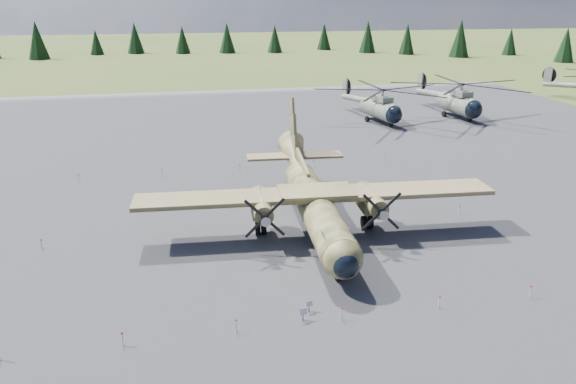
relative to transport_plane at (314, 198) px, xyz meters
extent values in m
plane|color=#4D5425|center=(-3.76, 0.29, -2.59)|extent=(500.00, 500.00, 0.00)
cube|color=slate|center=(-3.76, 10.29, -2.59)|extent=(120.00, 120.00, 0.04)
cylinder|color=#36371D|center=(-0.10, -1.45, -0.43)|extent=(3.82, 17.02, 2.63)
sphere|color=#36371D|center=(-0.71, -9.87, -0.43)|extent=(2.75, 2.75, 2.57)
sphere|color=black|center=(-0.74, -10.38, -0.48)|extent=(2.02, 2.02, 1.89)
cube|color=black|center=(-0.60, -8.37, 0.27)|extent=(1.98, 1.63, 0.52)
cone|color=#36371D|center=(0.69, 9.59, 0.55)|extent=(3.03, 6.61, 3.95)
cube|color=#ABADB1|center=(-0.04, -0.51, -1.51)|extent=(2.18, 5.74, 0.47)
cube|color=#34391E|center=(-0.07, -0.98, 0.65)|extent=(27.35, 5.12, 0.33)
cube|color=#36371D|center=(-0.07, -0.98, 0.85)|extent=(5.85, 3.77, 0.33)
cylinder|color=#36371D|center=(-4.30, -0.96, 0.13)|extent=(1.75, 4.96, 1.41)
cube|color=#36371D|center=(-4.25, -0.21, -0.48)|extent=(1.63, 3.28, 0.75)
cone|color=gray|center=(-4.52, -4.00, 0.13)|extent=(0.77, 0.89, 0.71)
cylinder|color=black|center=(-4.25, -0.21, -2.07)|extent=(0.90, 1.09, 1.03)
cylinder|color=#36371D|center=(4.12, -1.56, 0.13)|extent=(1.75, 4.96, 1.41)
cube|color=#36371D|center=(4.17, -0.81, -0.48)|extent=(1.63, 3.28, 0.75)
cone|color=gray|center=(3.90, -4.60, 0.13)|extent=(0.77, 0.89, 0.71)
cylinder|color=black|center=(4.17, -0.81, -2.07)|extent=(0.90, 1.09, 1.03)
cube|color=#36371D|center=(0.43, 6.03, 1.12)|extent=(0.77, 7.08, 1.57)
cube|color=#34391E|center=(0.72, 10.06, 0.60)|extent=(9.13, 2.70, 0.21)
cylinder|color=gray|center=(-0.63, -8.74, -1.39)|extent=(0.14, 0.14, 0.84)
cylinder|color=black|center=(-0.63, -8.74, -2.07)|extent=(0.39, 0.90, 0.88)
cylinder|color=slate|center=(19.20, 35.88, -0.67)|extent=(3.70, 7.77, 2.59)
sphere|color=black|center=(19.77, 32.19, -0.72)|extent=(2.72, 2.72, 2.38)
sphere|color=slate|center=(18.63, 39.56, -0.67)|extent=(2.72, 2.72, 2.38)
cube|color=slate|center=(19.26, 35.47, 0.99)|extent=(2.25, 3.55, 0.78)
cylinder|color=gray|center=(19.26, 35.47, 1.76)|extent=(0.43, 0.43, 1.04)
cylinder|color=slate|center=(18.03, 43.40, -0.31)|extent=(2.21, 8.87, 1.48)
cube|color=slate|center=(17.44, 47.24, 0.99)|extent=(0.45, 1.47, 2.49)
cylinder|color=black|center=(17.80, 47.30, 0.99)|extent=(0.47, 2.67, 2.69)
cylinder|color=black|center=(19.67, 32.81, -2.17)|extent=(0.39, 0.74, 0.70)
cylinder|color=black|center=(17.63, 36.89, -2.17)|extent=(0.43, 0.87, 0.83)
cylinder|color=gray|center=(17.63, 36.89, -1.63)|extent=(0.17, 0.17, 1.50)
cylinder|color=black|center=(20.39, 37.32, -2.17)|extent=(0.43, 0.87, 0.83)
cylinder|color=gray|center=(20.39, 37.32, -1.63)|extent=(0.17, 0.17, 1.50)
cylinder|color=slate|center=(31.85, 36.62, -0.55)|extent=(3.19, 8.08, 2.76)
sphere|color=black|center=(32.07, 32.66, -0.60)|extent=(2.67, 2.67, 2.54)
sphere|color=slate|center=(31.64, 40.59, -0.55)|extent=(2.67, 2.67, 2.54)
cube|color=slate|center=(31.88, 36.18, 1.22)|extent=(2.07, 3.63, 0.83)
cylinder|color=gray|center=(31.88, 36.18, 2.05)|extent=(0.42, 0.42, 1.10)
cylinder|color=slate|center=(31.41, 44.72, -0.16)|extent=(1.44, 9.46, 1.58)
cube|color=slate|center=(31.19, 48.85, 1.22)|extent=(0.33, 1.56, 2.65)
cylinder|color=black|center=(31.57, 48.87, 1.22)|extent=(0.22, 2.87, 2.87)
cylinder|color=black|center=(32.04, 33.32, -2.15)|extent=(0.35, 0.77, 0.75)
cylinder|color=black|center=(30.30, 37.86, -2.15)|extent=(0.38, 0.90, 0.88)
cylinder|color=gray|center=(30.30, 37.86, -1.57)|extent=(0.16, 0.16, 1.60)
cylinder|color=black|center=(33.27, 38.03, -2.15)|extent=(0.38, 0.90, 0.88)
cylinder|color=gray|center=(33.27, 38.03, -1.57)|extent=(0.16, 0.16, 1.60)
cylinder|color=slate|center=(59.26, 48.14, -0.21)|extent=(4.50, 8.82, 1.54)
cube|color=slate|center=(57.65, 51.85, 1.14)|extent=(0.82, 1.48, 2.59)
cylinder|color=black|center=(58.00, 52.00, 1.14)|extent=(1.18, 2.60, 2.81)
cube|color=gray|center=(-3.36, -11.95, -2.31)|extent=(0.10, 0.10, 0.56)
cube|color=silver|center=(-3.36, -12.00, -2.04)|extent=(0.48, 0.31, 0.31)
cube|color=gray|center=(-3.92, -12.80, -2.27)|extent=(0.10, 0.10, 0.63)
cube|color=silver|center=(-3.92, -12.86, -1.97)|extent=(0.53, 0.30, 0.35)
cylinder|color=silver|center=(-13.76, -13.21, -2.19)|extent=(0.07, 0.07, 0.80)
cylinder|color=#AD1A12|center=(-13.76, -13.21, -1.79)|extent=(0.12, 0.12, 0.10)
cylinder|color=silver|center=(-7.76, -13.21, -2.19)|extent=(0.07, 0.07, 0.80)
cylinder|color=#AD1A12|center=(-7.76, -13.21, -1.79)|extent=(0.12, 0.12, 0.10)
cylinder|color=silver|center=(-1.76, -13.21, -2.19)|extent=(0.07, 0.07, 0.80)
cylinder|color=#AD1A12|center=(-1.76, -13.21, -1.79)|extent=(0.12, 0.12, 0.10)
cylinder|color=silver|center=(4.24, -13.21, -2.19)|extent=(0.07, 0.07, 0.80)
cylinder|color=#AD1A12|center=(4.24, -13.21, -1.79)|extent=(0.12, 0.12, 0.10)
cylinder|color=silver|center=(10.24, -13.21, -2.19)|extent=(0.07, 0.07, 0.80)
cylinder|color=#AD1A12|center=(10.24, -13.21, -1.79)|extent=(0.12, 0.12, 0.10)
cylinder|color=silver|center=(-19.76, 16.29, -2.19)|extent=(0.07, 0.07, 0.80)
cylinder|color=#AD1A12|center=(-19.76, 16.29, -1.79)|extent=(0.12, 0.12, 0.10)
cylinder|color=silver|center=(-11.76, 16.29, -2.19)|extent=(0.07, 0.07, 0.80)
cylinder|color=#AD1A12|center=(-11.76, 16.29, -1.79)|extent=(0.12, 0.12, 0.10)
cylinder|color=silver|center=(-3.76, 16.29, -2.19)|extent=(0.07, 0.07, 0.80)
cylinder|color=#AD1A12|center=(-3.76, 16.29, -1.79)|extent=(0.12, 0.12, 0.10)
cylinder|color=silver|center=(4.24, 16.29, -2.19)|extent=(0.07, 0.07, 0.80)
cylinder|color=#AD1A12|center=(4.24, 16.29, -1.79)|extent=(0.12, 0.12, 0.10)
cylinder|color=silver|center=(12.24, 16.29, -2.19)|extent=(0.07, 0.07, 0.80)
cylinder|color=#AD1A12|center=(12.24, 16.29, -1.79)|extent=(0.12, 0.12, 0.10)
cylinder|color=silver|center=(-20.26, 0.29, -2.19)|extent=(0.07, 0.07, 0.80)
cylinder|color=#AD1A12|center=(-20.26, 0.29, -1.79)|extent=(0.12, 0.12, 0.10)
cylinder|color=silver|center=(12.74, 0.29, -2.19)|extent=(0.07, 0.07, 0.80)
cylinder|color=#AD1A12|center=(12.74, 0.29, -1.79)|extent=(0.12, 0.12, 0.10)
cone|color=black|center=(97.44, 99.83, 2.10)|extent=(5.25, 5.25, 9.38)
cone|color=black|center=(94.00, 120.88, 1.41)|extent=(4.48, 4.48, 8.00)
cone|color=black|center=(75.80, 118.73, 2.87)|extent=(6.11, 6.11, 10.91)
cone|color=black|center=(63.83, 129.99, 2.05)|extent=(5.19, 5.19, 9.27)
cone|color=black|center=(53.57, 137.69, 2.38)|extent=(5.56, 5.56, 9.93)
cone|color=black|center=(42.60, 150.61, 1.77)|extent=(4.88, 4.88, 8.71)
cone|color=black|center=(24.28, 143.97, 1.74)|extent=(4.84, 4.84, 8.65)
cone|color=black|center=(9.09, 145.91, 2.06)|extent=(5.20, 5.20, 9.29)
cone|color=black|center=(-4.98, 146.97, 1.65)|extent=(4.75, 4.75, 8.48)
cone|color=black|center=(-19.67, 150.33, 2.18)|extent=(5.34, 5.34, 9.53)
cone|color=black|center=(-31.39, 148.45, 1.21)|extent=(4.25, 4.25, 7.59)
cone|color=black|center=(-46.40, 138.17, 2.77)|extent=(6.00, 6.00, 10.72)
camera|label=1|loc=(-10.51, -39.67, 14.87)|focal=35.00mm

